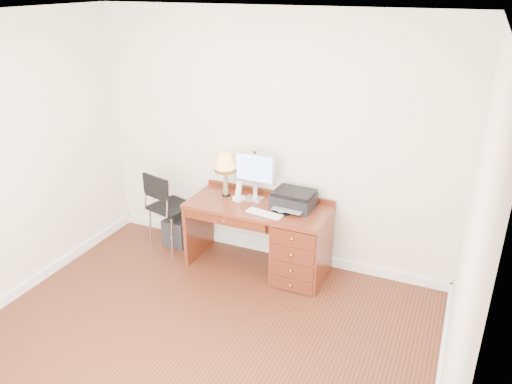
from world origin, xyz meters
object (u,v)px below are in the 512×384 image
at_px(phone, 239,195).
at_px(monitor, 255,170).
at_px(printer, 294,199).
at_px(equipment_box, 178,231).
at_px(chair, 168,203).
at_px(leg_lamp, 225,165).
at_px(desk, 286,239).

bearing_deg(phone, monitor, 52.93).
bearing_deg(printer, equipment_box, -177.14).
bearing_deg(chair, leg_lamp, 22.38).
bearing_deg(leg_lamp, desk, -6.55).
distance_m(leg_lamp, phone, 0.35).
distance_m(phone, equipment_box, 1.07).
xyz_separation_m(monitor, phone, (-0.14, -0.11, -0.26)).
bearing_deg(printer, leg_lamp, -176.60).
bearing_deg(desk, phone, 177.33).
relative_size(monitor, chair, 0.55).
relative_size(printer, equipment_box, 1.32).
xyz_separation_m(leg_lamp, chair, (-0.71, -0.09, -0.54)).
relative_size(desk, monitor, 2.92).
relative_size(phone, equipment_box, 0.64).
distance_m(desk, chair, 1.46).
xyz_separation_m(desk, monitor, (-0.42, 0.14, 0.66)).
bearing_deg(leg_lamp, equipment_box, 179.09).
xyz_separation_m(desk, phone, (-0.56, 0.03, 0.40)).
bearing_deg(monitor, printer, -4.98).
distance_m(chair, equipment_box, 0.42).
bearing_deg(equipment_box, chair, -113.10).
bearing_deg(phone, equipment_box, -169.95).
bearing_deg(leg_lamp, phone, -17.82).
bearing_deg(chair, monitor, 22.79).
height_order(leg_lamp, equipment_box, leg_lamp).
height_order(desk, monitor, monitor).
xyz_separation_m(desk, printer, (0.04, 0.09, 0.43)).
xyz_separation_m(monitor, leg_lamp, (-0.32, -0.05, 0.03)).
distance_m(desk, equipment_box, 1.43).
relative_size(monitor, phone, 2.45).
bearing_deg(leg_lamp, printer, 0.28).
relative_size(desk, phone, 7.15).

